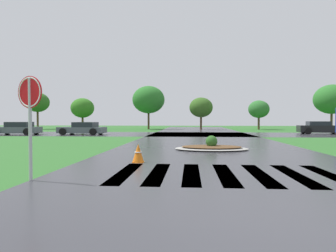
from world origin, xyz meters
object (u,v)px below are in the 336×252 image
at_px(median_island, 211,147).
at_px(car_white_sedan, 321,128).
at_px(traffic_cone, 138,153).
at_px(car_dark_suv, 17,129).
at_px(car_blue_compact, 83,129).
at_px(stop_sign, 30,103).

height_order(median_island, car_white_sedan, car_white_sedan).
distance_m(median_island, traffic_cone, 5.11).
xyz_separation_m(car_dark_suv, traffic_cone, (14.34, -16.20, -0.27)).
bearing_deg(car_blue_compact, car_dark_suv, 8.19).
bearing_deg(median_island, car_white_sedan, 53.08).
height_order(stop_sign, median_island, stop_sign).
bearing_deg(median_island, car_blue_compact, 131.47).
bearing_deg(median_island, traffic_cone, -122.83).
distance_m(stop_sign, traffic_cone, 4.00).
xyz_separation_m(stop_sign, car_dark_suv, (-12.31, 19.28, -1.27)).
distance_m(car_blue_compact, traffic_cone, 18.75).
bearing_deg(car_dark_suv, car_white_sedan, -178.19).
bearing_deg(median_island, stop_sign, -123.07).
height_order(car_blue_compact, traffic_cone, car_blue_compact).
distance_m(stop_sign, car_white_sedan, 28.50).
bearing_deg(car_white_sedan, car_dark_suv, -165.20).
distance_m(median_island, car_white_sedan, 19.70).
xyz_separation_m(median_island, traffic_cone, (-2.77, -4.29, 0.18)).
bearing_deg(stop_sign, car_dark_suv, 141.89).
height_order(stop_sign, car_white_sedan, stop_sign).
bearing_deg(stop_sign, car_white_sedan, 73.61).
bearing_deg(stop_sign, median_island, 76.27).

